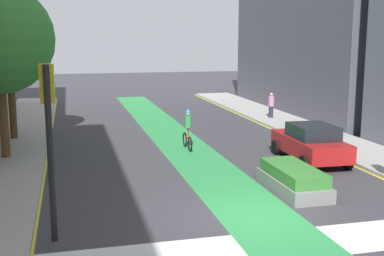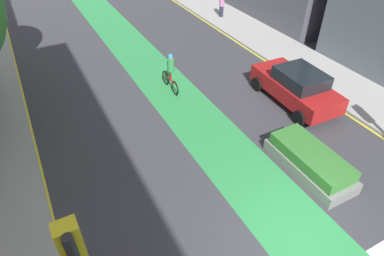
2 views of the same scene
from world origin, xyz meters
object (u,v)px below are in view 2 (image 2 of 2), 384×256
Objects in this scene: car_red_right_far at (296,86)px; cyclist_in_lane at (170,72)px; median_planter at (310,161)px; pedestrian_sidewalk_right_a at (222,5)px.

cyclist_in_lane is at bearing 142.06° from car_red_right_far.
cyclist_in_lane is 7.25m from median_planter.
cyclist_in_lane reaches higher than car_red_right_far.
median_planter is at bearing -74.39° from cyclist_in_lane.
median_planter is (1.94, -6.96, -0.57)m from cyclist_in_lane.
pedestrian_sidewalk_right_a reaches higher than car_red_right_far.
cyclist_in_lane reaches higher than median_planter.
median_planter is at bearing -124.63° from car_red_right_far.
cyclist_in_lane is (-4.39, 3.42, 0.17)m from car_red_right_far.
pedestrian_sidewalk_right_a reaches higher than median_planter.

